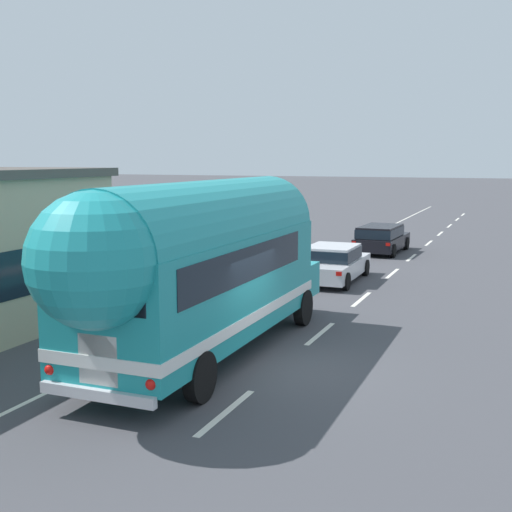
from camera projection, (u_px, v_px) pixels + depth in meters
ground_plane at (279, 368)px, 14.70m from camera, size 300.00×300.00×0.00m
lane_markings at (329, 270)px, 27.59m from camera, size 3.86×80.00×0.01m
painted_bus at (197, 263)px, 14.81m from camera, size 2.65×10.91×4.12m
car_lead at (333, 262)px, 24.99m from camera, size 2.07×4.65×1.37m
car_second at (381, 237)px, 32.47m from camera, size 2.10×4.53×1.37m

